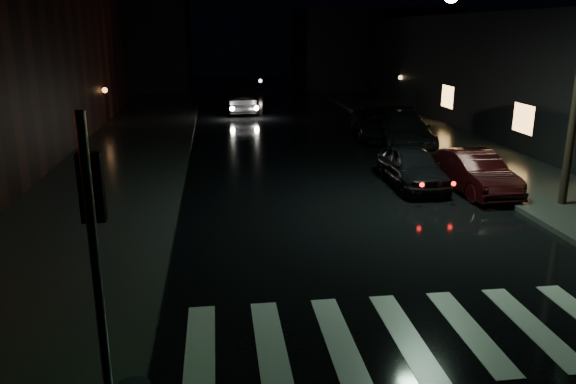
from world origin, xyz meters
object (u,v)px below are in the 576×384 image
object	(u,v)px
parked_car_b	(474,172)
parked_car_c	(403,131)
parked_car_a	(412,167)
oncoming_car	(239,100)
parked_car_d	(380,124)

from	to	relation	value
parked_car_b	parked_car_c	world-z (taller)	parked_car_c
parked_car_a	oncoming_car	bearing A→B (deg)	106.05
parked_car_a	parked_car_b	world-z (taller)	parked_car_a
oncoming_car	parked_car_b	bearing A→B (deg)	105.96
parked_car_b	parked_car_c	bearing A→B (deg)	87.12
parked_car_a	parked_car_d	distance (m)	8.75
parked_car_c	oncoming_car	world-z (taller)	oncoming_car
parked_car_a	oncoming_car	xyz separation A→B (m)	(-5.09, 18.46, 0.11)
parked_car_d	oncoming_car	distance (m)	11.77
parked_car_c	parked_car_d	distance (m)	2.31
parked_car_b	parked_car_d	xyz separation A→B (m)	(-0.40, 9.54, 0.06)
parked_car_b	oncoming_car	distance (m)	20.55
parked_car_a	oncoming_car	distance (m)	19.15
parked_car_d	parked_car_b	bearing A→B (deg)	-80.67
parked_car_a	parked_car_b	xyz separation A→B (m)	(1.80, -0.90, -0.01)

